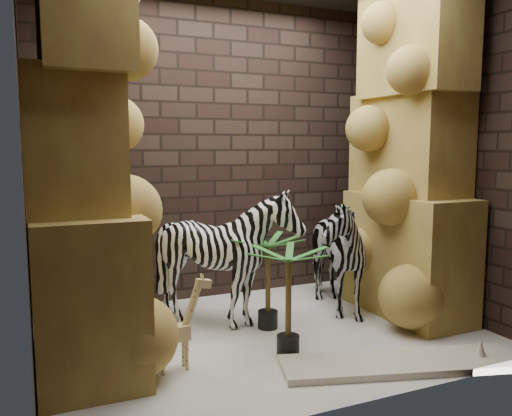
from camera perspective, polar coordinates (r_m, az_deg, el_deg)
name	(u,v)px	position (r m, az deg, el deg)	size (l,w,h in m)	color
floor	(267,335)	(4.36, 1.17, -13.86)	(3.50, 3.50, 0.00)	white
wall_back	(214,150)	(5.24, -4.61, 6.38)	(3.50, 3.50, 0.00)	black
wall_front	(361,154)	(2.99, 11.46, 5.91)	(3.50, 3.50, 0.00)	black
wall_left	(23,153)	(3.69, -24.33, 5.60)	(3.00, 3.00, 0.00)	black
wall_right	(439,151)	(5.07, 19.55, 6.00)	(3.00, 3.00, 0.00)	black
rock_pillar_left	(80,152)	(3.71, -18.89, 5.84)	(0.68, 1.30, 3.00)	#B4A844
rock_pillar_right	(411,151)	(4.85, 16.69, 6.08)	(0.58, 1.25, 3.00)	#B4A844
zebra_right	(328,243)	(4.90, 7.91, -3.80)	(0.58, 1.08, 1.28)	white
zebra_left	(226,264)	(4.44, -3.29, -6.19)	(0.96, 1.19, 1.08)	white
giraffe_toy	(173,323)	(3.66, -9.17, -12.47)	(0.35, 0.12, 0.67)	#DCC583
palm_front	(268,282)	(4.40, 1.33, -8.12)	(0.36, 0.36, 0.81)	#257122
palm_back	(288,301)	(3.85, 3.60, -10.25)	(0.36, 0.36, 0.82)	#257122
surfboard	(401,363)	(3.92, 15.70, -16.17)	(1.69, 0.42, 0.05)	beige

